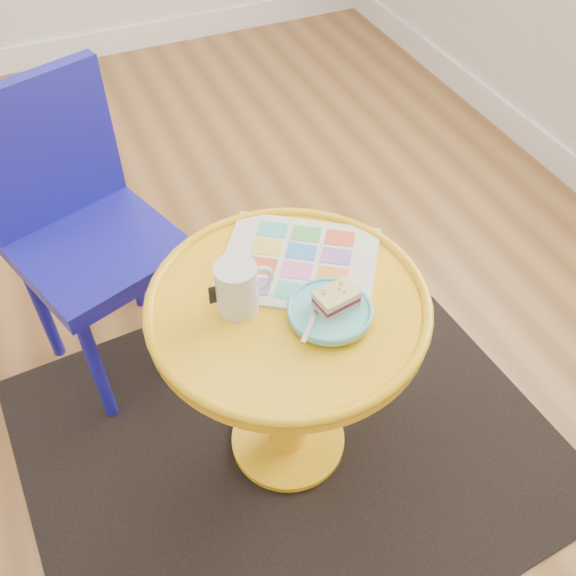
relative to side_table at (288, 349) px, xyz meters
name	(u,v)px	position (x,y,z in m)	size (l,w,h in m)	color
floor	(52,407)	(-0.55, 0.36, -0.40)	(4.00, 4.00, 0.00)	brown
rug	(288,441)	(0.00, 0.00, -0.39)	(1.30, 1.10, 0.01)	black
side_table	(288,349)	(0.00, 0.00, 0.00)	(0.58, 0.58, 0.55)	yellow
chair	(80,222)	(-0.34, 0.52, 0.08)	(0.46, 0.46, 0.82)	#191798
newspaper	(299,262)	(0.07, 0.09, 0.16)	(0.33, 0.28, 0.01)	silver
mug	(238,286)	(-0.09, 0.03, 0.21)	(0.12, 0.08, 0.11)	silver
plate	(330,311)	(0.06, -0.07, 0.17)	(0.17, 0.17, 0.02)	#61C3CD
cake_slice	(336,298)	(0.07, -0.07, 0.20)	(0.09, 0.07, 0.04)	#D3BC8C
fork	(316,313)	(0.03, -0.07, 0.18)	(0.11, 0.12, 0.00)	silver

